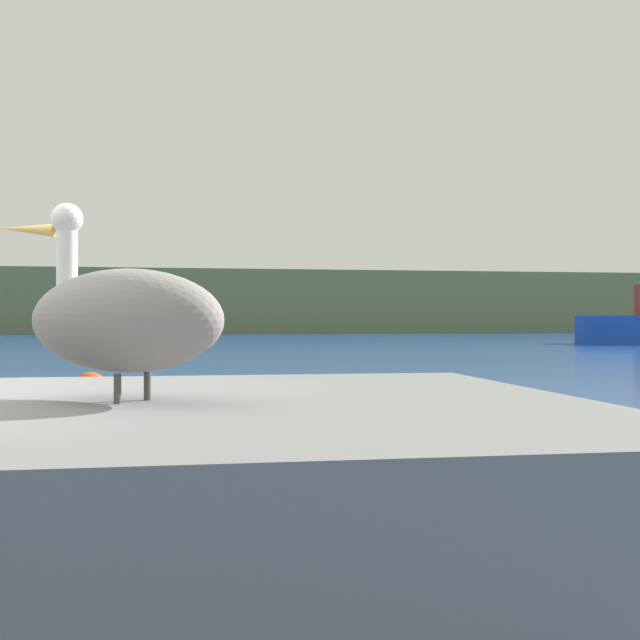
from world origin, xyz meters
TOP-DOWN VIEW (x-y plane):
  - hillside_backdrop at (0.00, 80.10)m, footprint 140.00×17.87m
  - pier_dock at (1.33, -0.58)m, footprint 3.85×3.05m
  - pelican at (1.32, -0.57)m, footprint 1.15×1.05m
  - mooring_buoy at (0.32, 7.53)m, footprint 0.50×0.50m

SIDE VIEW (x-z plane):
  - mooring_buoy at x=0.32m, z-range 0.00..0.50m
  - pier_dock at x=1.33m, z-range 0.00..0.88m
  - pelican at x=1.32m, z-range 0.80..1.64m
  - hillside_backdrop at x=0.00m, z-range 0.00..6.01m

